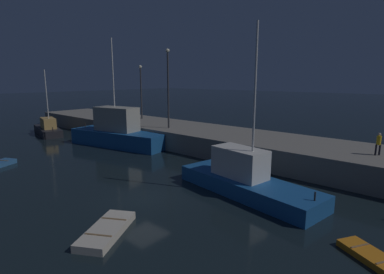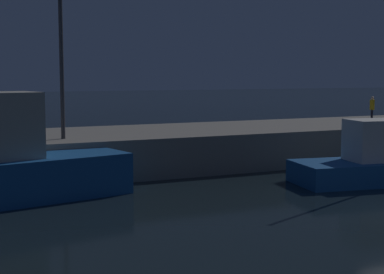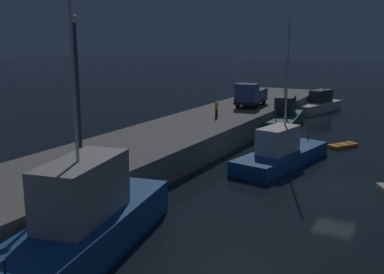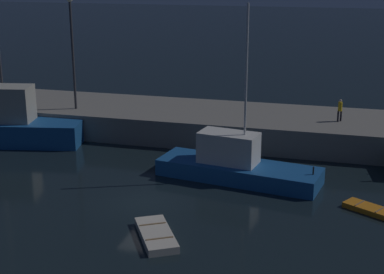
{
  "view_description": "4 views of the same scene",
  "coord_description": "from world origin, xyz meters",
  "px_view_note": "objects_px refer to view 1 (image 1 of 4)",
  "views": [
    {
      "loc": [
        14.42,
        -11.73,
        7.6
      ],
      "look_at": [
        -3.77,
        9.05,
        2.23
      ],
      "focal_mm": 28.26,
      "sensor_mm": 36.0,
      "label": 1
    },
    {
      "loc": [
        -16.1,
        -15.86,
        5.13
      ],
      "look_at": [
        -3.96,
        10.32,
        2.01
      ],
      "focal_mm": 54.44,
      "sensor_mm": 36.0,
      "label": 2
    },
    {
      "loc": [
        -29.3,
        -5.52,
        9.75
      ],
      "look_at": [
        -0.24,
        10.34,
        2.51
      ],
      "focal_mm": 43.82,
      "sensor_mm": 36.0,
      "label": 3
    },
    {
      "loc": [
        10.71,
        -29.07,
        13.18
      ],
      "look_at": [
        0.71,
        8.14,
        1.63
      ],
      "focal_mm": 54.28,
      "sensor_mm": 36.0,
      "label": 4
    }
  ],
  "objects_px": {
    "rowboat_white_mid": "(107,230)",
    "lamp_post_east": "(168,83)",
    "fishing_boat_blue": "(245,179)",
    "bollard_central": "(116,120)",
    "fishing_boat_orange": "(48,129)",
    "dinghy_orange_near": "(372,257)",
    "dockworker": "(379,143)",
    "fishing_trawler_red": "(118,133)",
    "lamp_post_west": "(141,88)"
  },
  "relations": [
    {
      "from": "dinghy_orange_near",
      "to": "lamp_post_east",
      "type": "relative_size",
      "value": 0.34
    },
    {
      "from": "rowboat_white_mid",
      "to": "lamp_post_east",
      "type": "relative_size",
      "value": 0.46
    },
    {
      "from": "fishing_boat_blue",
      "to": "bollard_central",
      "type": "relative_size",
      "value": 21.9
    },
    {
      "from": "rowboat_white_mid",
      "to": "lamp_post_west",
      "type": "relative_size",
      "value": 0.55
    },
    {
      "from": "lamp_post_east",
      "to": "dockworker",
      "type": "height_order",
      "value": "lamp_post_east"
    },
    {
      "from": "lamp_post_west",
      "to": "fishing_trawler_red",
      "type": "bearing_deg",
      "value": -58.03
    },
    {
      "from": "fishing_trawler_red",
      "to": "lamp_post_west",
      "type": "bearing_deg",
      "value": 121.97
    },
    {
      "from": "fishing_trawler_red",
      "to": "lamp_post_west",
      "type": "xyz_separation_m",
      "value": [
        -4.49,
        7.19,
        4.82
      ]
    },
    {
      "from": "dinghy_orange_near",
      "to": "rowboat_white_mid",
      "type": "xyz_separation_m",
      "value": [
        -10.38,
        -6.19,
        0.05
      ]
    },
    {
      "from": "fishing_trawler_red",
      "to": "rowboat_white_mid",
      "type": "distance_m",
      "value": 20.52
    },
    {
      "from": "fishing_trawler_red",
      "to": "dinghy_orange_near",
      "type": "distance_m",
      "value": 27.46
    },
    {
      "from": "fishing_trawler_red",
      "to": "lamp_post_east",
      "type": "distance_m",
      "value": 8.0
    },
    {
      "from": "fishing_boat_blue",
      "to": "fishing_boat_orange",
      "type": "xyz_separation_m",
      "value": [
        -31.88,
        0.87,
        -0.16
      ]
    },
    {
      "from": "fishing_boat_orange",
      "to": "lamp_post_east",
      "type": "xyz_separation_m",
      "value": [
        17.51,
        6.09,
        6.28
      ]
    },
    {
      "from": "bollard_central",
      "to": "fishing_boat_blue",
      "type": "bearing_deg",
      "value": -14.13
    },
    {
      "from": "fishing_boat_blue",
      "to": "dockworker",
      "type": "distance_m",
      "value": 10.57
    },
    {
      "from": "fishing_boat_orange",
      "to": "lamp_post_east",
      "type": "relative_size",
      "value": 0.99
    },
    {
      "from": "fishing_boat_orange",
      "to": "dinghy_orange_near",
      "type": "relative_size",
      "value": 2.91
    },
    {
      "from": "lamp_post_west",
      "to": "bollard_central",
      "type": "distance_m",
      "value": 6.06
    },
    {
      "from": "fishing_trawler_red",
      "to": "lamp_post_west",
      "type": "distance_m",
      "value": 9.75
    },
    {
      "from": "fishing_trawler_red",
      "to": "rowboat_white_mid",
      "type": "height_order",
      "value": "fishing_trawler_red"
    },
    {
      "from": "dockworker",
      "to": "bollard_central",
      "type": "height_order",
      "value": "dockworker"
    },
    {
      "from": "dockworker",
      "to": "rowboat_white_mid",
      "type": "bearing_deg",
      "value": -115.23
    },
    {
      "from": "fishing_boat_orange",
      "to": "dockworker",
      "type": "height_order",
      "value": "fishing_boat_orange"
    },
    {
      "from": "fishing_trawler_red",
      "to": "lamp_post_east",
      "type": "xyz_separation_m",
      "value": [
        4.21,
        3.92,
        5.56
      ]
    },
    {
      "from": "fishing_trawler_red",
      "to": "lamp_post_east",
      "type": "bearing_deg",
      "value": 42.96
    },
    {
      "from": "fishing_boat_blue",
      "to": "bollard_central",
      "type": "xyz_separation_m",
      "value": [
        -22.86,
        5.75,
        1.3
      ]
    },
    {
      "from": "fishing_boat_blue",
      "to": "lamp_post_west",
      "type": "height_order",
      "value": "fishing_boat_blue"
    },
    {
      "from": "lamp_post_east",
      "to": "bollard_central",
      "type": "distance_m",
      "value": 9.84
    },
    {
      "from": "lamp_post_east",
      "to": "dockworker",
      "type": "relative_size",
      "value": 5.24
    },
    {
      "from": "dinghy_orange_near",
      "to": "lamp_post_east",
      "type": "bearing_deg",
      "value": 155.94
    },
    {
      "from": "dinghy_orange_near",
      "to": "lamp_post_west",
      "type": "height_order",
      "value": "lamp_post_west"
    },
    {
      "from": "fishing_boat_orange",
      "to": "bollard_central",
      "type": "bearing_deg",
      "value": 28.42
    },
    {
      "from": "fishing_boat_orange",
      "to": "rowboat_white_mid",
      "type": "xyz_separation_m",
      "value": [
        29.65,
        -10.15,
        -0.62
      ]
    },
    {
      "from": "fishing_trawler_red",
      "to": "lamp_post_east",
      "type": "relative_size",
      "value": 1.4
    },
    {
      "from": "rowboat_white_mid",
      "to": "bollard_central",
      "type": "bearing_deg",
      "value": 143.93
    },
    {
      "from": "fishing_trawler_red",
      "to": "bollard_central",
      "type": "relative_size",
      "value": 24.52
    },
    {
      "from": "fishing_trawler_red",
      "to": "bollard_central",
      "type": "distance_m",
      "value": 5.12
    },
    {
      "from": "fishing_boat_blue",
      "to": "lamp_post_east",
      "type": "distance_m",
      "value": 17.1
    },
    {
      "from": "lamp_post_east",
      "to": "bollard_central",
      "type": "xyz_separation_m",
      "value": [
        -8.5,
        -1.21,
        -4.82
      ]
    },
    {
      "from": "lamp_post_east",
      "to": "bollard_central",
      "type": "relative_size",
      "value": 17.46
    },
    {
      "from": "fishing_boat_orange",
      "to": "lamp_post_east",
      "type": "distance_m",
      "value": 19.58
    },
    {
      "from": "fishing_trawler_red",
      "to": "bollard_central",
      "type": "xyz_separation_m",
      "value": [
        -4.28,
        2.71,
        0.74
      ]
    },
    {
      "from": "fishing_boat_blue",
      "to": "fishing_boat_orange",
      "type": "relative_size",
      "value": 1.26
    },
    {
      "from": "dinghy_orange_near",
      "to": "rowboat_white_mid",
      "type": "bearing_deg",
      "value": -149.2
    },
    {
      "from": "fishing_boat_blue",
      "to": "rowboat_white_mid",
      "type": "distance_m",
      "value": 9.57
    },
    {
      "from": "bollard_central",
      "to": "fishing_boat_orange",
      "type": "bearing_deg",
      "value": -151.58
    },
    {
      "from": "dockworker",
      "to": "lamp_post_east",
      "type": "bearing_deg",
      "value": -176.01
    },
    {
      "from": "lamp_post_west",
      "to": "dinghy_orange_near",
      "type": "bearing_deg",
      "value": -23.1
    },
    {
      "from": "rowboat_white_mid",
      "to": "fishing_boat_blue",
      "type": "bearing_deg",
      "value": 76.5
    }
  ]
}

